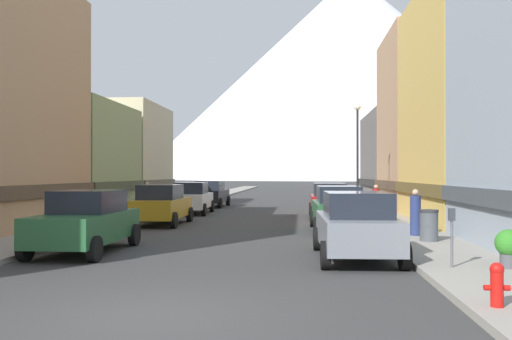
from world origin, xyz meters
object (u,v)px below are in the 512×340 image
(pedestrian_1, at_px, (147,198))
(car_left_1, at_px, (162,204))
(car_right_2, at_px, (329,200))
(car_left_2, at_px, (192,198))
(potted_plant_0, at_px, (509,246))
(car_right_1, at_px, (338,208))
(car_right_0, at_px, (356,225))
(pedestrian_2, at_px, (376,201))
(trash_bin_right, at_px, (429,225))
(parking_meter_near, at_px, (452,229))
(streetlamp_right, at_px, (358,141))
(fire_hydrant_near, at_px, (497,283))
(car_left_0, at_px, (86,221))
(pedestrian_0, at_px, (415,214))
(potted_plant_1, at_px, (76,211))
(car_left_3, at_px, (211,194))

(pedestrian_1, bearing_deg, car_left_1, -68.87)
(car_right_2, relative_size, pedestrian_1, 2.67)
(car_left_2, height_order, potted_plant_0, car_left_2)
(car_left_1, relative_size, car_right_1, 0.99)
(car_right_0, distance_m, car_right_2, 13.95)
(pedestrian_1, distance_m, pedestrian_2, 12.54)
(trash_bin_right, bearing_deg, pedestrian_1, 134.97)
(parking_meter_near, height_order, streetlamp_right, streetlamp_right)
(pedestrian_2, bearing_deg, trash_bin_right, -89.51)
(fire_hydrant_near, xyz_separation_m, streetlamp_right, (-0.10, 20.73, 3.46))
(car_right_0, bearing_deg, trash_bin_right, 49.61)
(potted_plant_0, xyz_separation_m, streetlamp_right, (-1.65, 16.98, 3.35))
(parking_meter_near, bearing_deg, car_left_0, 164.69)
(fire_hydrant_near, height_order, pedestrian_0, pedestrian_0)
(car_right_0, bearing_deg, car_left_1, 129.35)
(car_left_1, xyz_separation_m, car_right_0, (7.60, -9.27, 0.00))
(car_left_0, height_order, car_right_0, same)
(trash_bin_right, bearing_deg, potted_plant_1, 161.00)
(car_right_0, distance_m, car_right_1, 7.20)
(car_left_3, bearing_deg, trash_bin_right, -62.60)
(car_right_2, bearing_deg, car_left_3, 131.35)
(car_right_1, xyz_separation_m, potted_plant_0, (3.20, -9.11, -0.26))
(car_right_0, xyz_separation_m, streetlamp_right, (1.55, 15.06, 3.09))
(car_right_2, distance_m, streetlamp_right, 3.63)
(potted_plant_0, height_order, pedestrian_0, pedestrian_0)
(pedestrian_1, xyz_separation_m, pedestrian_2, (12.50, -1.03, -0.06))
(car_left_3, relative_size, streetlamp_right, 0.76)
(potted_plant_0, bearing_deg, pedestrian_1, 127.09)
(car_left_1, relative_size, potted_plant_0, 5.09)
(trash_bin_right, relative_size, pedestrian_1, 0.59)
(trash_bin_right, relative_size, pedestrian_2, 0.64)
(car_left_0, relative_size, potted_plant_0, 5.10)
(pedestrian_1, bearing_deg, pedestrian_0, -41.53)
(car_right_0, bearing_deg, potted_plant_0, -30.91)
(car_right_2, distance_m, pedestrian_0, 9.72)
(car_left_0, bearing_deg, car_right_1, 40.53)
(fire_hydrant_near, height_order, potted_plant_1, potted_plant_1)
(car_right_1, distance_m, parking_meter_near, 9.32)
(car_right_0, relative_size, car_right_2, 1.01)
(potted_plant_0, height_order, pedestrian_1, pedestrian_1)
(car_right_2, bearing_deg, fire_hydrant_near, -85.19)
(car_left_3, relative_size, trash_bin_right, 4.55)
(car_left_0, distance_m, pedestrian_2, 17.14)
(fire_hydrant_near, xyz_separation_m, pedestrian_1, (-11.70, 21.28, 0.38))
(pedestrian_0, bearing_deg, potted_plant_1, 167.03)
(car_left_0, distance_m, fire_hydrant_near, 11.24)
(pedestrian_0, bearing_deg, streetlamp_right, 94.89)
(potted_plant_1, bearing_deg, fire_hydrant_near, -46.82)
(fire_hydrant_near, distance_m, parking_meter_near, 3.80)
(car_right_0, xyz_separation_m, parking_meter_near, (1.95, -1.92, 0.11))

